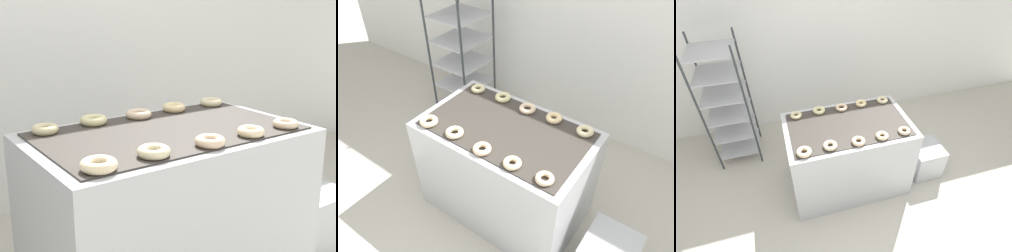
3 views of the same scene
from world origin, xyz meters
The scene contains 13 objects.
wall_back centered at (0.00, 2.12, 1.40)m, with size 8.00×0.05×2.80m.
fryer_machine centered at (0.00, 0.65, 0.45)m, with size 1.32×0.80×0.91m.
glaze_bin centered at (0.98, 0.55, 0.20)m, with size 0.36×0.39×0.41m.
donut_near_leftmost centered at (-0.51, 0.35, 0.93)m, with size 0.14×0.14×0.04m, color beige.
donut_near_left centered at (-0.26, 0.37, 0.93)m, with size 0.13×0.13×0.04m, color beige.
donut_near_center centered at (0.01, 0.35, 0.93)m, with size 0.13×0.13×0.04m, color beige.
donut_near_right centered at (0.26, 0.36, 0.93)m, with size 0.12×0.12×0.04m, color beige.
donut_near_rightmost centered at (0.50, 0.37, 0.93)m, with size 0.12×0.12×0.04m, color beige.
donut_far_leftmost centered at (-0.50, 0.93, 0.93)m, with size 0.12×0.12×0.04m, color beige.
donut_far_left centered at (-0.24, 0.94, 0.93)m, with size 0.13×0.13×0.04m, color beige.
donut_far_center centered at (0.01, 0.93, 0.93)m, with size 0.13×0.13×0.04m, color beige.
donut_far_right centered at (0.24, 0.94, 0.93)m, with size 0.13×0.13×0.04m, color beige.
donut_far_rightmost centered at (0.50, 0.94, 0.93)m, with size 0.13×0.13×0.04m, color beige.
Camera 1 is at (-1.21, -1.10, 1.51)m, focal length 50.00 mm.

